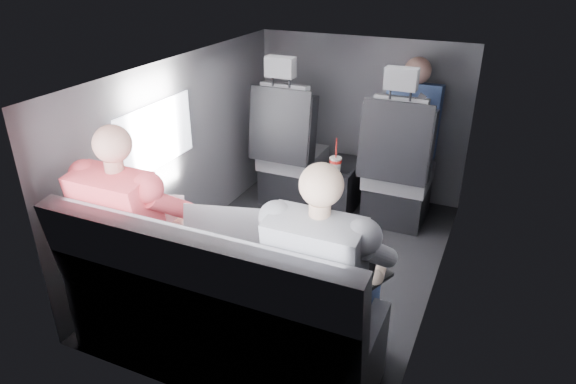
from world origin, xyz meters
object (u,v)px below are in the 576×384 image
at_px(front_seat_left, 290,158).
at_px(rear_bench, 219,317).
at_px(laptop_white, 169,218).
at_px(passenger_front_right, 412,123).
at_px(passenger_rear_right, 326,279).
at_px(center_console, 342,187).
at_px(laptop_silver, 233,237).
at_px(laptop_black, 347,268).
at_px(front_seat_right, 397,176).
at_px(passenger_rear_left, 140,231).
at_px(soda_cup, 336,165).

distance_m(front_seat_left, rear_bench, 1.96).
bearing_deg(laptop_white, passenger_front_right, 63.04).
bearing_deg(passenger_rear_right, center_console, 106.04).
bearing_deg(laptop_silver, laptop_black, -1.39).
xyz_separation_m(rear_bench, laptop_white, (-0.48, 0.29, 0.32)).
bearing_deg(front_seat_right, front_seat_left, 180.00).
relative_size(passenger_rear_left, passenger_rear_right, 1.01).
xyz_separation_m(soda_cup, laptop_black, (0.59, -1.53, 0.16)).
height_order(front_seat_left, passenger_front_right, front_seat_left).
xyz_separation_m(laptop_white, passenger_rear_right, (1.01, -0.19, 0.01)).
xyz_separation_m(front_seat_right, passenger_rear_right, (0.08, -1.81, 0.23)).
bearing_deg(laptop_silver, center_console, 88.90).
xyz_separation_m(center_console, laptop_silver, (-0.03, -1.70, 0.44)).
bearing_deg(front_seat_left, passenger_front_right, 15.58).
xyz_separation_m(front_seat_right, soda_cup, (-0.45, -0.15, 0.07)).
bearing_deg(front_seat_left, passenger_rear_right, -61.50).
height_order(front_seat_right, passenger_front_right, front_seat_right).
relative_size(front_seat_right, passenger_front_right, 1.52).
relative_size(front_seat_left, laptop_silver, 2.83).
distance_m(front_seat_right, passenger_rear_right, 1.82).
bearing_deg(rear_bench, soda_cup, 89.99).
relative_size(rear_bench, laptop_white, 4.46).
bearing_deg(laptop_white, laptop_silver, -6.60).
distance_m(front_seat_right, passenger_front_right, 0.44).
xyz_separation_m(laptop_white, passenger_front_right, (0.95, 1.87, 0.12)).
height_order(soda_cup, passenger_rear_left, passenger_rear_left).
distance_m(front_seat_right, laptop_black, 1.70).
relative_size(front_seat_left, passenger_rear_left, 1.01).
distance_m(front_seat_right, passenger_rear_left, 2.06).
bearing_deg(passenger_rear_left, front_seat_left, 87.96).
xyz_separation_m(laptop_white, laptop_black, (1.07, -0.07, 0.00)).
relative_size(laptop_silver, passenger_rear_left, 0.36).
height_order(laptop_black, passenger_rear_right, passenger_rear_right).
relative_size(rear_bench, laptop_black, 3.84).
bearing_deg(front_seat_right, center_console, 174.93).
height_order(front_seat_right, rear_bench, front_seat_right).
bearing_deg(front_seat_left, rear_bench, -76.69).
xyz_separation_m(front_seat_right, passenger_front_right, (0.02, 0.26, 0.35)).
bearing_deg(laptop_silver, front_seat_left, 104.08).
bearing_deg(laptop_silver, rear_bench, -82.19).
relative_size(center_console, passenger_rear_left, 0.38).
height_order(laptop_silver, passenger_rear_right, passenger_rear_right).
bearing_deg(soda_cup, front_seat_left, 161.63).
bearing_deg(center_console, passenger_front_right, 24.66).
height_order(front_seat_right, passenger_rear_right, front_seat_right).
bearing_deg(rear_bench, laptop_black, 20.67).
bearing_deg(passenger_front_right, laptop_white, -116.96).
distance_m(laptop_white, passenger_rear_right, 1.03).
bearing_deg(front_seat_right, passenger_front_right, 84.47).
relative_size(front_seat_right, soda_cup, 4.35).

